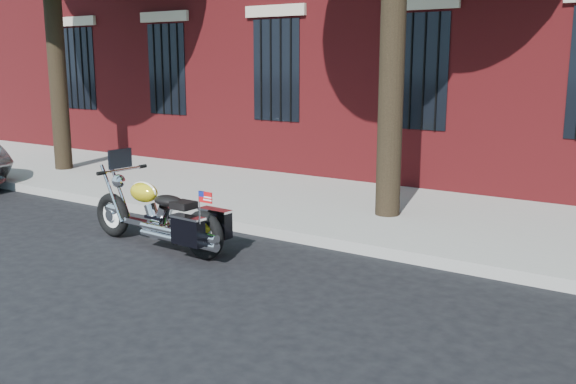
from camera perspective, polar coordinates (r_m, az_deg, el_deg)
The scene contains 4 objects.
ground at distance 7.53m, azimuth -4.26°, elevation -6.91°, with size 120.00×120.00×0.00m, color black.
curb at distance 8.59m, azimuth 1.42°, elevation -4.03°, with size 40.00×0.16×0.15m, color gray.
sidewalk at distance 10.18m, azimuth 7.11°, elevation -1.64°, with size 40.00×3.60×0.15m, color gray.
motorcycle at distance 8.36m, azimuth -11.18°, elevation -2.26°, with size 2.43×0.75×1.24m.
Camera 1 is at (4.43, -5.61, 2.38)m, focal length 40.00 mm.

